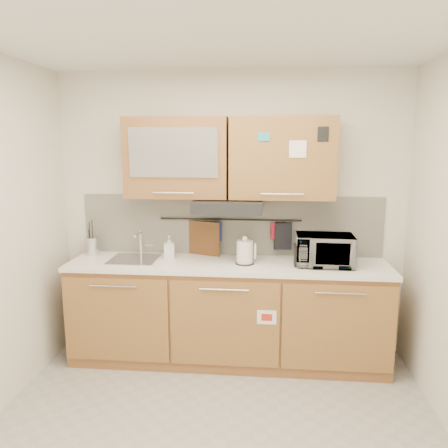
# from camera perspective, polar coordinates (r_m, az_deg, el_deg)

# --- Properties ---
(floor) EXTENTS (3.20, 3.20, 0.00)m
(floor) POSITION_cam_1_polar(r_m,az_deg,el_deg) (3.21, -1.60, -27.08)
(floor) COLOR #9E9993
(floor) RESTS_ON ground
(ceiling) EXTENTS (3.20, 3.20, 0.00)m
(ceiling) POSITION_cam_1_polar(r_m,az_deg,el_deg) (2.62, -1.92, 24.68)
(ceiling) COLOR white
(ceiling) RESTS_ON wall_back
(wall_back) EXTENTS (3.20, 0.00, 3.20)m
(wall_back) POSITION_cam_1_polar(r_m,az_deg,el_deg) (4.09, 0.86, 1.26)
(wall_back) COLOR silver
(wall_back) RESTS_ON ground
(base_cabinet) EXTENTS (2.80, 0.64, 0.88)m
(base_cabinet) POSITION_cam_1_polar(r_m,az_deg,el_deg) (4.04, 0.47, -12.08)
(base_cabinet) COLOR #9A6436
(base_cabinet) RESTS_ON floor
(countertop) EXTENTS (2.82, 0.62, 0.04)m
(countertop) POSITION_cam_1_polar(r_m,az_deg,el_deg) (3.87, 0.48, -5.33)
(countertop) COLOR white
(countertop) RESTS_ON base_cabinet
(backsplash) EXTENTS (2.80, 0.02, 0.56)m
(backsplash) POSITION_cam_1_polar(r_m,az_deg,el_deg) (4.09, 0.84, -0.15)
(backsplash) COLOR silver
(backsplash) RESTS_ON countertop
(upper_cabinets) EXTENTS (1.82, 0.37, 0.70)m
(upper_cabinets) POSITION_cam_1_polar(r_m,az_deg,el_deg) (3.86, 0.60, 8.63)
(upper_cabinets) COLOR #9A6436
(upper_cabinets) RESTS_ON wall_back
(range_hood) EXTENTS (0.60, 0.46, 0.10)m
(range_hood) POSITION_cam_1_polar(r_m,az_deg,el_deg) (3.82, 0.57, 2.43)
(range_hood) COLOR black
(range_hood) RESTS_ON upper_cabinets
(sink) EXTENTS (0.42, 0.40, 0.26)m
(sink) POSITION_cam_1_polar(r_m,az_deg,el_deg) (4.04, -11.61, -4.51)
(sink) COLOR silver
(sink) RESTS_ON countertop
(utensil_rail) EXTENTS (1.30, 0.02, 0.02)m
(utensil_rail) POSITION_cam_1_polar(r_m,az_deg,el_deg) (4.05, 0.80, 0.59)
(utensil_rail) COLOR black
(utensil_rail) RESTS_ON backsplash
(utensil_crock) EXTENTS (0.15, 0.15, 0.33)m
(utensil_crock) POSITION_cam_1_polar(r_m,az_deg,el_deg) (4.31, -16.83, -2.71)
(utensil_crock) COLOR silver
(utensil_crock) RESTS_ON countertop
(kettle) EXTENTS (0.19, 0.18, 0.25)m
(kettle) POSITION_cam_1_polar(r_m,az_deg,el_deg) (3.80, 2.74, -3.79)
(kettle) COLOR silver
(kettle) RESTS_ON countertop
(toaster) EXTENTS (0.24, 0.15, 0.18)m
(toaster) POSITION_cam_1_polar(r_m,az_deg,el_deg) (3.81, 10.96, -4.00)
(toaster) COLOR black
(toaster) RESTS_ON countertop
(microwave) EXTENTS (0.49, 0.33, 0.27)m
(microwave) POSITION_cam_1_polar(r_m,az_deg,el_deg) (3.85, 12.98, -3.35)
(microwave) COLOR #999999
(microwave) RESTS_ON countertop
(soap_bottle) EXTENTS (0.11, 0.11, 0.21)m
(soap_bottle) POSITION_cam_1_polar(r_m,az_deg,el_deg) (4.02, -7.14, -3.00)
(soap_bottle) COLOR #999999
(soap_bottle) RESTS_ON countertop
(cutting_board) EXTENTS (0.31, 0.13, 0.39)m
(cutting_board) POSITION_cam_1_polar(r_m,az_deg,el_deg) (4.10, -2.62, -2.39)
(cutting_board) COLOR brown
(cutting_board) RESTS_ON utensil_rail
(oven_mitt) EXTENTS (0.11, 0.06, 0.18)m
(oven_mitt) POSITION_cam_1_polar(r_m,az_deg,el_deg) (4.07, -1.10, -0.97)
(oven_mitt) COLOR navy
(oven_mitt) RESTS_ON utensil_rail
(dark_pouch) EXTENTS (0.16, 0.07, 0.25)m
(dark_pouch) POSITION_cam_1_polar(r_m,az_deg,el_deg) (4.05, 7.69, -1.58)
(dark_pouch) COLOR black
(dark_pouch) RESTS_ON utensil_rail
(pot_holder) EXTENTS (0.12, 0.07, 0.15)m
(pot_holder) POSITION_cam_1_polar(r_m,az_deg,el_deg) (4.04, 6.95, -0.88)
(pot_holder) COLOR #AE172A
(pot_holder) RESTS_ON utensil_rail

